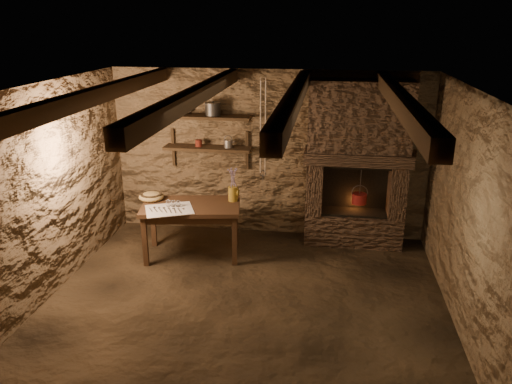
# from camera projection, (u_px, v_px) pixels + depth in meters

# --- Properties ---
(floor) EXTENTS (4.50, 4.50, 0.00)m
(floor) POSITION_uv_depth(u_px,v_px,m) (246.00, 300.00, 5.70)
(floor) COLOR black
(floor) RESTS_ON ground
(back_wall) EXTENTS (4.50, 0.04, 2.40)m
(back_wall) POSITION_uv_depth(u_px,v_px,m) (268.00, 154.00, 7.17)
(back_wall) COLOR brown
(back_wall) RESTS_ON floor
(front_wall) EXTENTS (4.50, 0.04, 2.40)m
(front_wall) POSITION_uv_depth(u_px,v_px,m) (197.00, 301.00, 3.44)
(front_wall) COLOR brown
(front_wall) RESTS_ON floor
(left_wall) EXTENTS (0.04, 4.00, 2.40)m
(left_wall) POSITION_uv_depth(u_px,v_px,m) (48.00, 192.00, 5.61)
(left_wall) COLOR brown
(left_wall) RESTS_ON floor
(right_wall) EXTENTS (0.04, 4.00, 2.40)m
(right_wall) POSITION_uv_depth(u_px,v_px,m) (466.00, 213.00, 4.99)
(right_wall) COLOR brown
(right_wall) RESTS_ON floor
(ceiling) EXTENTS (4.50, 4.00, 0.04)m
(ceiling) POSITION_uv_depth(u_px,v_px,m) (244.00, 88.00, 4.91)
(ceiling) COLOR black
(ceiling) RESTS_ON back_wall
(beam_far_left) EXTENTS (0.14, 3.95, 0.16)m
(beam_far_left) POSITION_uv_depth(u_px,v_px,m) (101.00, 94.00, 5.15)
(beam_far_left) COLOR black
(beam_far_left) RESTS_ON ceiling
(beam_mid_left) EXTENTS (0.14, 3.95, 0.16)m
(beam_mid_left) POSITION_uv_depth(u_px,v_px,m) (195.00, 96.00, 5.01)
(beam_mid_left) COLOR black
(beam_mid_left) RESTS_ON ceiling
(beam_mid_right) EXTENTS (0.14, 3.95, 0.16)m
(beam_mid_right) POSITION_uv_depth(u_px,v_px,m) (295.00, 98.00, 4.87)
(beam_mid_right) COLOR black
(beam_mid_right) RESTS_ON ceiling
(beam_far_right) EXTENTS (0.14, 3.95, 0.16)m
(beam_far_right) POSITION_uv_depth(u_px,v_px,m) (400.00, 100.00, 4.73)
(beam_far_right) COLOR black
(beam_far_right) RESTS_ON ceiling
(shelf_lower) EXTENTS (1.25, 0.30, 0.04)m
(shelf_lower) POSITION_uv_depth(u_px,v_px,m) (208.00, 148.00, 7.11)
(shelf_lower) COLOR black
(shelf_lower) RESTS_ON back_wall
(shelf_upper) EXTENTS (1.25, 0.30, 0.04)m
(shelf_upper) POSITION_uv_depth(u_px,v_px,m) (207.00, 117.00, 6.96)
(shelf_upper) COLOR black
(shelf_upper) RESTS_ON back_wall
(hearth) EXTENTS (1.43, 0.51, 2.30)m
(hearth) POSITION_uv_depth(u_px,v_px,m) (357.00, 160.00, 6.78)
(hearth) COLOR #39281C
(hearth) RESTS_ON floor
(work_table) EXTENTS (1.38, 0.93, 0.73)m
(work_table) POSITION_uv_depth(u_px,v_px,m) (192.00, 228.00, 6.67)
(work_table) COLOR #321E11
(work_table) RESTS_ON floor
(linen_cloth) EXTENTS (0.73, 0.67, 0.01)m
(linen_cloth) POSITION_uv_depth(u_px,v_px,m) (169.00, 210.00, 6.38)
(linen_cloth) COLOR white
(linen_cloth) RESTS_ON work_table
(pewter_cutlery_row) EXTENTS (0.53, 0.37, 0.01)m
(pewter_cutlery_row) POSITION_uv_depth(u_px,v_px,m) (169.00, 209.00, 6.35)
(pewter_cutlery_row) COLOR gray
(pewter_cutlery_row) RESTS_ON linen_cloth
(drinking_glasses) EXTENTS (0.19, 0.06, 0.08)m
(drinking_glasses) POSITION_uv_depth(u_px,v_px,m) (173.00, 204.00, 6.47)
(drinking_glasses) COLOR white
(drinking_glasses) RESTS_ON linen_cloth
(stoneware_jug) EXTENTS (0.15, 0.14, 0.45)m
(stoneware_jug) POSITION_uv_depth(u_px,v_px,m) (233.00, 187.00, 6.64)
(stoneware_jug) COLOR olive
(stoneware_jug) RESTS_ON work_table
(wooden_bowl) EXTENTS (0.38, 0.38, 0.12)m
(wooden_bowl) POSITION_uv_depth(u_px,v_px,m) (151.00, 197.00, 6.73)
(wooden_bowl) COLOR olive
(wooden_bowl) RESTS_ON work_table
(iron_stockpot) EXTENTS (0.23, 0.23, 0.16)m
(iron_stockpot) POSITION_uv_depth(u_px,v_px,m) (213.00, 110.00, 6.92)
(iron_stockpot) COLOR #312E2B
(iron_stockpot) RESTS_ON shelf_upper
(tin_pan) EXTENTS (0.29, 0.20, 0.26)m
(tin_pan) POSITION_uv_depth(u_px,v_px,m) (185.00, 104.00, 7.05)
(tin_pan) COLOR #A7A6A1
(tin_pan) RESTS_ON shelf_upper
(small_kettle) EXTENTS (0.19, 0.16, 0.17)m
(small_kettle) POSITION_uv_depth(u_px,v_px,m) (228.00, 144.00, 7.04)
(small_kettle) COLOR #A7A6A1
(small_kettle) RESTS_ON shelf_lower
(rusty_tin) EXTENTS (0.13, 0.13, 0.10)m
(rusty_tin) POSITION_uv_depth(u_px,v_px,m) (199.00, 143.00, 7.10)
(rusty_tin) COLOR #5B1A12
(rusty_tin) RESTS_ON shelf_lower
(red_pot) EXTENTS (0.24, 0.24, 0.54)m
(red_pot) POSITION_uv_depth(u_px,v_px,m) (359.00, 198.00, 6.89)
(red_pot) COLOR maroon
(red_pot) RESTS_ON hearth
(hanging_ropes) EXTENTS (0.08, 0.08, 1.20)m
(hanging_ropes) POSITION_uv_depth(u_px,v_px,m) (263.00, 126.00, 6.08)
(hanging_ropes) COLOR tan
(hanging_ropes) RESTS_ON ceiling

